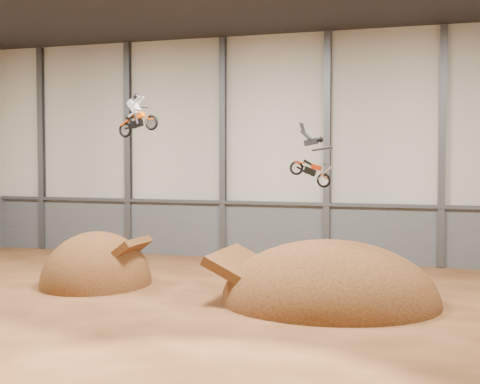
{
  "coord_description": "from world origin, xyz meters",
  "views": [
    {
      "loc": [
        10.5,
        -25.32,
        6.41
      ],
      "look_at": [
        1.23,
        4.0,
        4.8
      ],
      "focal_mm": 50.0,
      "sensor_mm": 36.0,
      "label": 1
    }
  ],
  "objects_px": {
    "fmx_rider_b": "(307,155)",
    "landing_ramp": "(329,303)",
    "fmx_rider_a": "(139,112)",
    "takeoff_ramp": "(97,285)"
  },
  "relations": [
    {
      "from": "fmx_rider_b",
      "to": "landing_ramp",
      "type": "bearing_deg",
      "value": 50.12
    },
    {
      "from": "landing_ramp",
      "to": "fmx_rider_a",
      "type": "relative_size",
      "value": 4.08
    },
    {
      "from": "landing_ramp",
      "to": "fmx_rider_a",
      "type": "xyz_separation_m",
      "value": [
        -9.46,
        0.66,
        8.61
      ]
    },
    {
      "from": "landing_ramp",
      "to": "takeoff_ramp",
      "type": "bearing_deg",
      "value": 176.77
    },
    {
      "from": "takeoff_ramp",
      "to": "fmx_rider_a",
      "type": "height_order",
      "value": "fmx_rider_a"
    },
    {
      "from": "landing_ramp",
      "to": "fmx_rider_a",
      "type": "height_order",
      "value": "fmx_rider_a"
    },
    {
      "from": "fmx_rider_a",
      "to": "fmx_rider_b",
      "type": "distance_m",
      "value": 9.0
    },
    {
      "from": "takeoff_ramp",
      "to": "fmx_rider_b",
      "type": "relative_size",
      "value": 2.42
    },
    {
      "from": "landing_ramp",
      "to": "fmx_rider_a",
      "type": "distance_m",
      "value": 12.81
    },
    {
      "from": "landing_ramp",
      "to": "fmx_rider_a",
      "type": "bearing_deg",
      "value": 176.04
    }
  ]
}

